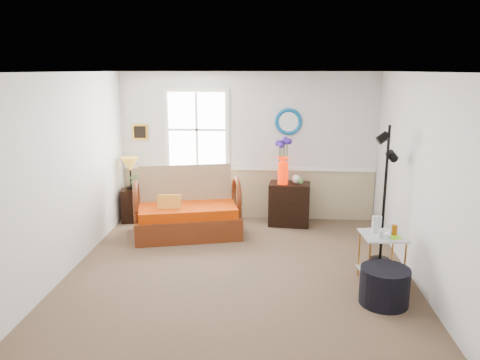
# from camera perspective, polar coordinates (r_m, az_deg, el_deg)

# --- Properties ---
(floor) EXTENTS (4.50, 5.00, 0.01)m
(floor) POSITION_cam_1_polar(r_m,az_deg,el_deg) (6.24, -0.22, -11.58)
(floor) COLOR brown
(floor) RESTS_ON ground
(ceiling) EXTENTS (4.50, 5.00, 0.01)m
(ceiling) POSITION_cam_1_polar(r_m,az_deg,el_deg) (5.66, -0.24, 13.03)
(ceiling) COLOR white
(ceiling) RESTS_ON walls
(walls) EXTENTS (4.51, 5.01, 2.60)m
(walls) POSITION_cam_1_polar(r_m,az_deg,el_deg) (5.82, -0.23, 0.11)
(walls) COLOR silver
(walls) RESTS_ON floor
(wainscot) EXTENTS (4.46, 0.02, 0.90)m
(wainscot) POSITION_cam_1_polar(r_m,az_deg,el_deg) (8.42, 0.96, -1.67)
(wainscot) COLOR tan
(wainscot) RESTS_ON walls
(chair_rail) EXTENTS (4.46, 0.04, 0.06)m
(chair_rail) POSITION_cam_1_polar(r_m,az_deg,el_deg) (8.30, 0.97, 1.44)
(chair_rail) COLOR white
(chair_rail) RESTS_ON walls
(window) EXTENTS (1.14, 0.06, 1.44)m
(window) POSITION_cam_1_polar(r_m,az_deg,el_deg) (8.28, -5.28, 6.13)
(window) COLOR white
(window) RESTS_ON walls
(picture) EXTENTS (0.28, 0.03, 0.28)m
(picture) POSITION_cam_1_polar(r_m,az_deg,el_deg) (8.52, -12.09, 5.75)
(picture) COLOR #C68A25
(picture) RESTS_ON walls
(mirror) EXTENTS (0.47, 0.07, 0.47)m
(mirror) POSITION_cam_1_polar(r_m,az_deg,el_deg) (8.18, 5.93, 7.08)
(mirror) COLOR #176B9C
(mirror) RESTS_ON walls
(loveseat) EXTENTS (1.84, 1.30, 1.09)m
(loveseat) POSITION_cam_1_polar(r_m,az_deg,el_deg) (7.57, -6.44, -2.77)
(loveseat) COLOR #64220F
(loveseat) RESTS_ON floor
(throw_pillow) EXTENTS (0.37, 0.12, 0.36)m
(throw_pillow) POSITION_cam_1_polar(r_m,az_deg,el_deg) (7.43, -8.61, -3.17)
(throw_pillow) COLOR orange
(throw_pillow) RESTS_ON loveseat
(lamp_stand) EXTENTS (0.39, 0.39, 0.58)m
(lamp_stand) POSITION_cam_1_polar(r_m,az_deg,el_deg) (8.49, -13.14, -3.03)
(lamp_stand) COLOR black
(lamp_stand) RESTS_ON floor
(table_lamp) EXTENTS (0.41, 0.41, 0.57)m
(table_lamp) POSITION_cam_1_polar(r_m,az_deg,el_deg) (8.36, -13.21, 0.79)
(table_lamp) COLOR gold
(table_lamp) RESTS_ON lamp_stand
(potted_plant) EXTENTS (0.35, 0.38, 0.26)m
(potted_plant) POSITION_cam_1_polar(r_m,az_deg,el_deg) (8.35, -12.41, -0.28)
(potted_plant) COLOR #52823F
(potted_plant) RESTS_ON lamp_stand
(cabinet) EXTENTS (0.73, 0.51, 0.74)m
(cabinet) POSITION_cam_1_polar(r_m,az_deg,el_deg) (8.11, 6.03, -2.93)
(cabinet) COLOR black
(cabinet) RESTS_ON floor
(flower_vase) EXTENTS (0.29, 0.29, 0.78)m
(flower_vase) POSITION_cam_1_polar(r_m,az_deg,el_deg) (7.90, 5.29, 2.29)
(flower_vase) COLOR #F21F00
(flower_vase) RESTS_ON cabinet
(side_table) EXTENTS (0.55, 0.55, 0.65)m
(side_table) POSITION_cam_1_polar(r_m,az_deg,el_deg) (6.16, 16.82, -9.24)
(side_table) COLOR #C47D2A
(side_table) RESTS_ON floor
(tabletop_items) EXTENTS (0.47, 0.47, 0.22)m
(tabletop_items) POSITION_cam_1_polar(r_m,az_deg,el_deg) (6.04, 17.39, -5.38)
(tabletop_items) COLOR silver
(tabletop_items) RESTS_ON side_table
(floor_lamp) EXTENTS (0.32, 0.32, 1.92)m
(floor_lamp) POSITION_cam_1_polar(r_m,az_deg,el_deg) (6.67, 17.21, -1.79)
(floor_lamp) COLOR black
(floor_lamp) RESTS_ON floor
(ottoman) EXTENTS (0.58, 0.58, 0.43)m
(ottoman) POSITION_cam_1_polar(r_m,az_deg,el_deg) (5.73, 17.19, -12.24)
(ottoman) COLOR black
(ottoman) RESTS_ON floor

